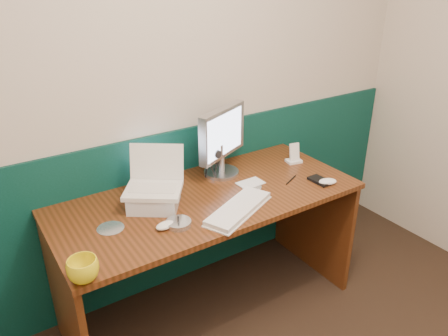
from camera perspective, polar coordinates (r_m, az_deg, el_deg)
back_wall at (r=2.37m, az=-8.14°, el=10.35°), size 3.50×0.04×2.50m
wainscot at (r=2.65m, az=-7.05°, el=-5.58°), size 3.48×0.02×1.00m
desk at (r=2.47m, az=-1.94°, el=-11.31°), size 1.60×0.70×0.75m
laptop_riser at (r=2.18m, az=-9.12°, el=-4.10°), size 0.31×0.30×0.08m
laptop at (r=2.11m, az=-9.40°, el=-0.46°), size 0.34×0.33×0.23m
monitor at (r=2.43m, az=-0.35°, el=3.35°), size 0.40×0.26×0.39m
keyboard at (r=2.13m, az=1.89°, el=-5.41°), size 0.43×0.30×0.02m
mouse_right at (r=2.45m, az=13.39°, el=-1.73°), size 0.11×0.09×0.03m
mouse_left at (r=2.02m, az=-7.66°, el=-7.43°), size 0.10×0.07×0.03m
mug at (r=1.77m, az=-17.92°, el=-12.55°), size 0.15×0.15×0.10m
camcorder at (r=2.43m, az=-1.60°, el=0.87°), size 0.10×0.13×0.19m
cd_spindle at (r=2.03m, az=-5.96°, el=-7.20°), size 0.12×0.12×0.02m
cd_loose_a at (r=2.07m, az=-14.60°, el=-7.61°), size 0.12×0.12×0.00m
cd_loose_b at (r=2.37m, az=3.62°, el=-2.46°), size 0.11×0.11×0.00m
pen at (r=2.46m, az=8.75°, el=-1.53°), size 0.12×0.06×0.01m
papers at (r=2.40m, az=3.48°, el=-1.97°), size 0.14×0.10×0.00m
dock at (r=2.68m, az=9.09°, el=0.92°), size 0.10×0.08×0.02m
music_player at (r=2.66m, az=9.17°, el=2.12°), size 0.07×0.04×0.11m
pda at (r=2.47m, az=12.43°, el=-1.62°), size 0.08×0.13×0.02m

